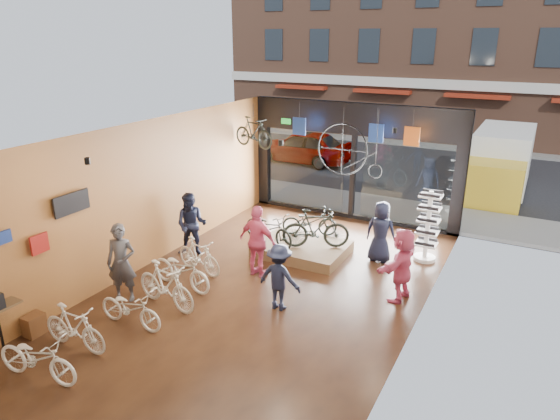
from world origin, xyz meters
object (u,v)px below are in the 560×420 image
Objects in this scene: sunglasses_rack at (428,226)px; hung_bike at (254,132)px; display_bike_right at (310,221)px; customer_2 at (258,241)px; display_platform at (302,249)px; customer_3 at (279,277)px; street_car at (302,147)px; display_bike_mid at (316,229)px; floor_bike_3 at (166,285)px; customer_0 at (122,263)px; floor_bike_4 at (181,270)px; customer_5 at (402,265)px; box_truck at (500,164)px; floor_bike_2 at (130,308)px; customer_1 at (192,225)px; display_bike_left at (269,228)px; customer_4 at (381,232)px; penny_farthing at (353,152)px; floor_bike_0 at (37,358)px; floor_bike_5 at (199,256)px; floor_bike_1 at (74,328)px.

sunglasses_rack is 1.24× the size of hung_bike.
customer_2 is (-0.31, -2.40, 0.22)m from display_bike_right.
display_platform is 3.05m from customer_3.
display_bike_mid is (4.93, -9.49, 0.06)m from street_car.
sunglasses_rack is at bearing -32.71° from floor_bike_3.
floor_bike_3 is 1.16m from customer_0.
floor_bike_4 is 0.92× the size of sunglasses_rack.
customer_5 is at bearing 4.56° from customer_0.
box_truck is at bearing -15.79° from floor_bike_3.
floor_bike_2 is 0.89× the size of customer_1.
customer_4 reaches higher than display_bike_left.
penny_farthing reaches higher than box_truck.
display_bike_mid is (2.22, 7.00, 0.40)m from floor_bike_0.
floor_bike_3 is 1.78m from floor_bike_5.
display_bike_mid is 1.73m from customer_4.
penny_farthing reaches higher than display_bike_right.
floor_bike_3 is 2.84m from customer_1.
floor_bike_1 is 8.94m from penny_farthing.
hung_bike reaches higher than customer_1.
box_truck is 3.00× the size of penny_farthing.
box_truck is 3.05× the size of sunglasses_rack.
customer_5 is (4.92, 1.06, 0.41)m from floor_bike_5.
customer_4 is at bearing -55.04° from display_bike_left.
customer_2 is at bearing -104.14° from display_platform.
floor_bike_5 is (-0.05, 4.77, 0.02)m from floor_bike_0.
customer_5 is at bearing -53.84° from penny_farthing.
floor_bike_0 is at bearing -167.48° from floor_bike_5.
floor_bike_5 is 2.10m from customer_0.
penny_farthing is (5.05, -7.20, 1.71)m from street_car.
customer_4 is 2.80m from penny_farthing.
hung_bike reaches higher than sunglasses_rack.
customer_0 is at bearing 117.59° from display_bike_mid.
street_car reaches higher than display_bike_right.
display_bike_left is at bearing -126.53° from hung_bike.
customer_3 is at bearing -130.33° from display_bike_left.
sunglasses_rack is at bearing -133.64° from customer_2.
hung_bike is (-1.05, 5.66, 2.40)m from floor_bike_3.
display_bike_left is 0.90× the size of sunglasses_rack.
floor_bike_2 is 3.21m from customer_3.
floor_bike_0 reaches higher than floor_bike_2.
floor_bike_4 is at bearing 177.74° from display_bike_left.
display_bike_left reaches higher than floor_bike_0.
customer_5 is at bearing -19.17° from customer_1.
customer_5 is at bearing -48.18° from floor_bike_1.
customer_2 is at bearing -15.65° from floor_bike_3.
floor_bike_1 is 5.78m from display_bike_left.
display_bike_mid is at bearing -81.22° from customer_3.
customer_5 is (-1.11, -9.67, -0.31)m from box_truck.
customer_1 is (-0.86, 5.58, 0.45)m from floor_bike_0.
display_bike_mid is 2.88m from customer_3.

